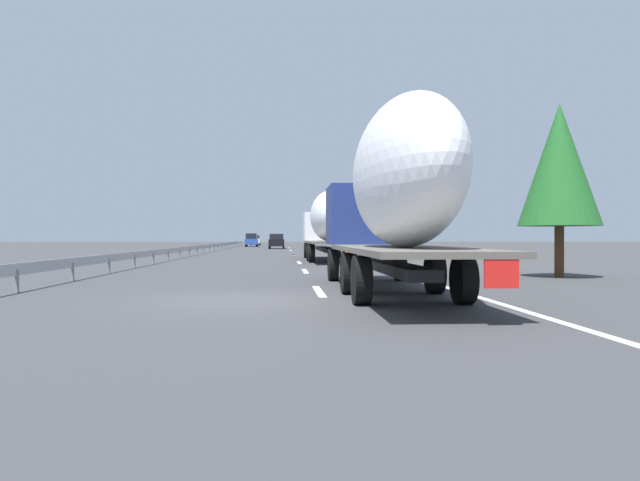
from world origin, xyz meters
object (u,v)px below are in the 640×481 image
(truck_trailing, at_px, (395,191))
(car_white_van, at_px, (255,240))
(truck_lead, at_px, (328,222))
(road_sign, at_px, (347,230))
(car_blue_sedan, at_px, (252,240))
(car_black_suv, at_px, (277,241))

(truck_trailing, bearing_deg, car_white_van, 4.65)
(truck_lead, xyz_separation_m, car_white_van, (70.33, 7.46, -1.46))
(truck_lead, distance_m, road_sign, 17.62)
(car_blue_sedan, height_order, car_black_suv, car_blue_sedan)
(truck_trailing, bearing_deg, car_blue_sedan, 5.53)
(car_black_suv, xyz_separation_m, car_white_van, (32.75, 4.06, -0.03))
(truck_trailing, distance_m, car_black_suv, 59.07)
(car_white_van, height_order, road_sign, road_sign)
(car_blue_sedan, bearing_deg, car_white_van, 0.70)
(truck_trailing, relative_size, car_black_suv, 2.64)
(road_sign, bearing_deg, truck_trailing, 175.42)
(truck_trailing, xyz_separation_m, road_sign, (38.71, -3.10, -0.46))
(car_black_suv, bearing_deg, truck_lead, -174.83)
(truck_lead, xyz_separation_m, road_sign, (17.34, -3.10, -0.26))
(road_sign, bearing_deg, car_white_van, 11.27)
(truck_lead, relative_size, car_white_van, 3.06)
(car_blue_sedan, distance_m, car_white_van, 16.68)
(car_black_suv, bearing_deg, truck_trailing, -176.70)
(truck_trailing, distance_m, car_blue_sedan, 75.38)
(truck_lead, distance_m, car_black_suv, 37.76)
(truck_lead, height_order, car_black_suv, truck_lead)
(car_blue_sedan, xyz_separation_m, car_black_suv, (-16.07, -3.86, -0.05))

